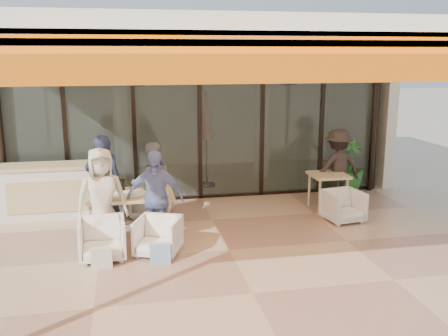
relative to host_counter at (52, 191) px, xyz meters
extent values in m
plane|color=#C6B293|center=(2.94, -2.30, -0.53)|extent=(70.00, 70.00, 0.00)
cube|color=tan|center=(2.94, -2.30, -0.53)|extent=(8.00, 6.00, 0.01)
cube|color=silver|center=(2.94, -2.30, 2.77)|extent=(8.00, 6.00, 0.20)
cube|color=orange|center=(2.94, -5.24, 2.49)|extent=(8.00, 0.12, 0.45)
cube|color=#FF5E15|center=(2.94, -4.55, 2.61)|extent=(8.00, 1.50, 0.06)
cylinder|color=black|center=(-0.94, 0.58, 1.07)|extent=(0.12, 0.12, 3.20)
cylinder|color=black|center=(6.82, 0.58, 1.07)|extent=(0.12, 0.12, 3.20)
cube|color=#9EADA3|center=(2.94, 0.70, 1.07)|extent=(8.00, 0.03, 3.20)
cube|color=black|center=(2.94, 0.70, -0.49)|extent=(8.00, 0.10, 0.08)
cube|color=black|center=(2.94, 0.70, 2.63)|extent=(8.00, 0.10, 0.08)
cube|color=black|center=(0.24, 0.70, 1.07)|extent=(0.08, 0.10, 3.20)
cube|color=black|center=(1.59, 0.70, 1.07)|extent=(0.08, 0.10, 3.20)
cube|color=black|center=(2.94, 0.70, 1.07)|extent=(0.08, 0.10, 3.20)
cube|color=black|center=(4.29, 0.70, 1.07)|extent=(0.08, 0.10, 3.20)
cube|color=black|center=(5.64, 0.70, 1.07)|extent=(0.08, 0.10, 3.20)
cube|color=black|center=(6.94, 0.70, 1.07)|extent=(0.08, 0.10, 3.20)
cube|color=silver|center=(2.94, 4.20, 1.17)|extent=(9.00, 0.25, 3.40)
cube|color=silver|center=(7.34, 2.45, 1.17)|extent=(0.25, 3.50, 3.40)
cube|color=silver|center=(2.94, 2.45, 2.87)|extent=(9.00, 3.50, 0.25)
cube|color=#D0B97E|center=(2.94, 2.45, -0.52)|extent=(8.00, 3.50, 0.02)
cylinder|color=silver|center=(1.34, 2.30, 0.97)|extent=(0.40, 0.40, 3.00)
cylinder|color=silver|center=(4.74, 2.30, 0.97)|extent=(0.40, 0.40, 3.00)
cylinder|color=black|center=(1.74, 1.90, 2.47)|extent=(0.03, 0.03, 0.70)
cube|color=black|center=(1.74, 1.90, 2.02)|extent=(0.30, 0.30, 0.40)
sphere|color=#FFBF72|center=(1.74, 1.90, 2.02)|extent=(0.18, 0.18, 0.18)
cylinder|color=black|center=(5.24, 1.90, 2.47)|extent=(0.03, 0.03, 0.70)
cube|color=black|center=(5.24, 1.90, 2.02)|extent=(0.30, 0.30, 0.40)
sphere|color=#FFBF72|center=(5.24, 1.90, 2.02)|extent=(0.18, 0.18, 0.18)
cylinder|color=black|center=(3.24, 1.70, -0.48)|extent=(0.40, 0.40, 0.05)
cylinder|color=black|center=(3.24, 1.70, 0.52)|extent=(0.04, 0.04, 2.10)
cone|color=#E04313|center=(3.24, 1.70, 1.17)|extent=(0.32, 0.32, 1.10)
cube|color=silver|center=(0.00, 0.00, -0.03)|extent=(1.80, 0.60, 1.00)
cube|color=#D0B97E|center=(0.00, 0.00, 0.48)|extent=(1.85, 0.65, 0.06)
cube|color=#D0B97E|center=(0.00, -0.31, -0.03)|extent=(1.50, 0.02, 0.60)
cube|color=#D0B97E|center=(1.42, -1.27, 0.19)|extent=(1.50, 0.90, 0.05)
cube|color=white|center=(1.42, -1.27, 0.21)|extent=(1.30, 0.35, 0.01)
cylinder|color=#D0B97E|center=(0.80, -1.59, -0.18)|extent=(0.06, 0.06, 0.70)
cylinder|color=#D0B97E|center=(2.04, -1.59, -0.18)|extent=(0.06, 0.06, 0.70)
cylinder|color=#D0B97E|center=(0.80, -0.95, -0.18)|extent=(0.06, 0.06, 0.70)
cylinder|color=#D0B97E|center=(2.04, -0.95, -0.18)|extent=(0.06, 0.06, 0.70)
cylinder|color=white|center=(0.97, -1.42, 0.27)|extent=(0.06, 0.06, 0.11)
cylinder|color=white|center=(1.17, -1.07, 0.27)|extent=(0.06, 0.06, 0.11)
cylinder|color=white|center=(1.47, -1.37, 0.27)|extent=(0.06, 0.06, 0.11)
cylinder|color=white|center=(1.72, -1.09, 0.27)|extent=(0.06, 0.06, 0.11)
cylinder|color=white|center=(1.92, -1.47, 0.27)|extent=(0.06, 0.06, 0.11)
cylinder|color=#8F3914|center=(0.87, -1.12, 0.30)|extent=(0.07, 0.07, 0.16)
cylinder|color=black|center=(1.32, -0.99, 0.30)|extent=(0.09, 0.09, 0.17)
cylinder|color=black|center=(1.32, -0.99, 0.39)|extent=(0.10, 0.10, 0.01)
cylinder|color=white|center=(0.97, -1.57, 0.22)|extent=(0.22, 0.22, 0.01)
cylinder|color=white|center=(1.87, -1.57, 0.22)|extent=(0.22, 0.22, 0.01)
cylinder|color=white|center=(0.97, -0.95, 0.22)|extent=(0.22, 0.22, 0.01)
cylinder|color=white|center=(1.87, -0.95, 0.22)|extent=(0.22, 0.22, 0.01)
imported|color=white|center=(1.00, -0.32, -0.24)|extent=(0.68, 0.65, 0.58)
imported|color=white|center=(1.84, -0.32, -0.19)|extent=(0.82, 0.79, 0.69)
imported|color=white|center=(1.00, -2.22, -0.18)|extent=(0.71, 0.67, 0.70)
imported|color=white|center=(1.84, -2.22, -0.20)|extent=(0.82, 0.80, 0.66)
imported|color=#191B37|center=(1.00, -0.82, 0.32)|extent=(0.64, 0.43, 1.70)
imported|color=slate|center=(1.84, -0.82, 0.24)|extent=(0.85, 0.72, 1.54)
imported|color=beige|center=(1.00, -1.72, 0.29)|extent=(0.88, 0.66, 1.63)
imported|color=#6E80B8|center=(1.84, -1.72, 0.25)|extent=(0.99, 0.61, 1.57)
cube|color=silver|center=(1.00, -2.62, -0.36)|extent=(0.30, 0.10, 0.34)
cube|color=#99BFD8|center=(1.84, -2.62, -0.36)|extent=(0.30, 0.10, 0.34)
cube|color=#D0B97E|center=(5.31, -0.56, 0.19)|extent=(0.70, 0.70, 0.05)
cylinder|color=#D0B97E|center=(5.03, -0.84, -0.18)|extent=(0.05, 0.05, 0.70)
cylinder|color=#D0B97E|center=(5.59, -0.84, -0.18)|extent=(0.05, 0.05, 0.70)
cylinder|color=#D0B97E|center=(5.03, -0.28, -0.18)|extent=(0.05, 0.05, 0.70)
cylinder|color=#D0B97E|center=(5.59, -0.28, -0.18)|extent=(0.05, 0.05, 0.70)
imported|color=white|center=(5.31, -1.31, -0.20)|extent=(0.73, 0.70, 0.66)
imported|color=black|center=(5.62, -0.29, 0.26)|extent=(1.09, 0.71, 1.59)
imported|color=#1E5919|center=(6.17, 0.45, 0.15)|extent=(1.08, 1.08, 1.36)
camera|label=1|loc=(1.42, -9.54, 2.51)|focal=40.00mm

